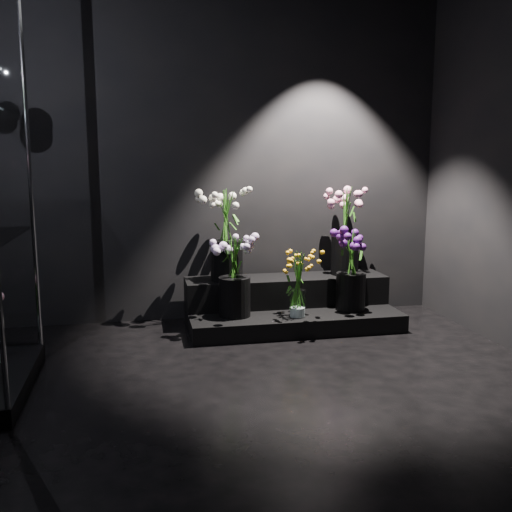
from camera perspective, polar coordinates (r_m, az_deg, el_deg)
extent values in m
plane|color=black|center=(3.27, 0.83, -15.28)|extent=(4.00, 4.00, 0.00)
plane|color=black|center=(4.94, -4.23, 9.81)|extent=(4.00, 0.00, 4.00)
cube|color=black|center=(4.81, 3.61, -6.19)|extent=(1.73, 0.77, 0.14)
cube|color=black|center=(4.94, 3.04, -3.45)|extent=(1.73, 0.39, 0.24)
cylinder|color=white|center=(4.54, 4.17, -4.74)|extent=(0.13, 0.13, 0.22)
cylinder|color=black|center=(4.55, -2.16, -4.09)|extent=(0.25, 0.25, 0.32)
cylinder|color=black|center=(4.80, 9.44, -3.51)|extent=(0.25, 0.25, 0.31)
cylinder|color=black|center=(4.75, -2.96, -0.43)|extent=(0.27, 0.27, 0.34)
cylinder|color=black|center=(5.05, 8.86, 0.08)|extent=(0.24, 0.24, 0.34)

